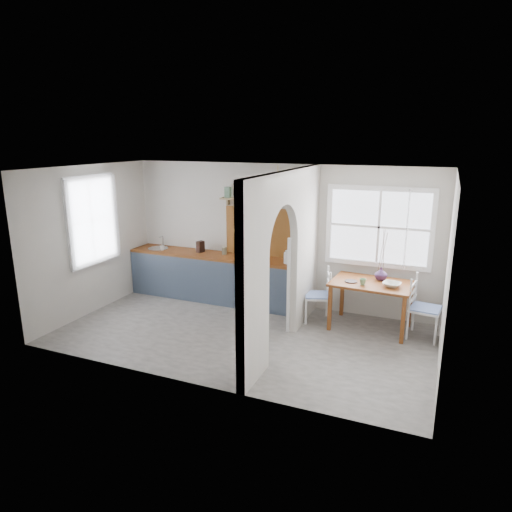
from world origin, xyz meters
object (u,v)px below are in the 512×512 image
at_px(chair_right, 426,308).
at_px(dining_table, 370,305).
at_px(kettle, 288,257).
at_px(chair_left, 317,295).
at_px(vase, 381,274).

bearing_deg(chair_right, dining_table, 94.43).
bearing_deg(chair_right, kettle, 91.97).
relative_size(dining_table, chair_left, 1.38).
distance_m(dining_table, vase, 0.55).
xyz_separation_m(chair_left, kettle, (-0.60, 0.20, 0.56)).
distance_m(kettle, vase, 1.61).
relative_size(chair_right, vase, 4.68).
height_order(dining_table, vase, vase).
xyz_separation_m(dining_table, chair_right, (0.84, -0.05, 0.10)).
relative_size(chair_left, kettle, 4.00).
relative_size(chair_left, vase, 4.36).
bearing_deg(chair_left, chair_right, 69.27).
height_order(chair_right, vase, vase).
xyz_separation_m(dining_table, vase, (0.11, 0.19, 0.50)).
xyz_separation_m(chair_left, chair_right, (1.73, -0.04, 0.03)).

